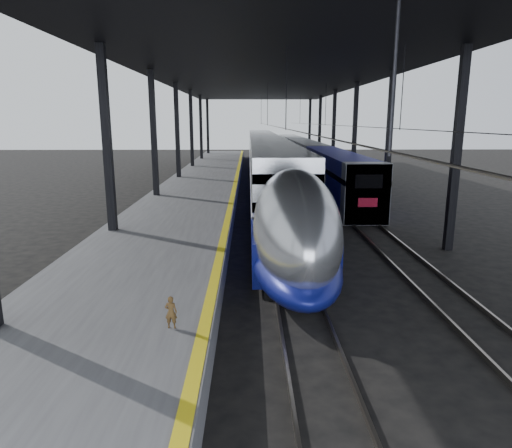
{
  "coord_description": "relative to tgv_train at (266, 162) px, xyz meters",
  "views": [
    {
      "loc": [
        0.39,
        -15.26,
        5.85
      ],
      "look_at": [
        0.65,
        1.68,
        2.0
      ],
      "focal_mm": 32.0,
      "sensor_mm": 36.0,
      "label": 1
    }
  ],
  "objects": [
    {
      "name": "yellow_strip",
      "position": [
        -2.7,
        -7.71,
        -1.04
      ],
      "size": [
        0.3,
        80.0,
        0.01
      ],
      "primitive_type": "cube",
      "color": "yellow",
      "rests_on": "platform"
    },
    {
      "name": "platform",
      "position": [
        -5.5,
        -7.71,
        -1.55
      ],
      "size": [
        6.0,
        80.0,
        1.0
      ],
      "primitive_type": "cube",
      "color": "#4C4C4F",
      "rests_on": "ground"
    },
    {
      "name": "rails",
      "position": [
        2.5,
        -7.71,
        -1.97
      ],
      "size": [
        6.52,
        80.0,
        0.16
      ],
      "color": "slate",
      "rests_on": "ground"
    },
    {
      "name": "canopy",
      "position": [
        -0.1,
        -7.71,
        7.07
      ],
      "size": [
        18.0,
        75.0,
        9.47
      ],
      "color": "black",
      "rests_on": "ground"
    },
    {
      "name": "child",
      "position": [
        -3.48,
        -32.84,
        -0.64
      ],
      "size": [
        0.3,
        0.21,
        0.8
      ],
      "primitive_type": "imported",
      "rotation": [
        0.0,
        0.0,
        3.08
      ],
      "color": "#4B3519",
      "rests_on": "platform"
    },
    {
      "name": "tgv_train",
      "position": [
        0.0,
        0.0,
        0.0
      ],
      "size": [
        3.05,
        65.2,
        4.38
      ],
      "color": "#AEB1B5",
      "rests_on": "ground"
    },
    {
      "name": "second_train",
      "position": [
        5.0,
        9.23,
        -0.25
      ],
      "size": [
        2.58,
        56.05,
        3.55
      ],
      "color": "#16158D",
      "rests_on": "ground"
    },
    {
      "name": "ground",
      "position": [
        -2.0,
        -27.71,
        -2.05
      ],
      "size": [
        160.0,
        160.0,
        0.0
      ],
      "primitive_type": "plane",
      "color": "black",
      "rests_on": "ground"
    }
  ]
}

